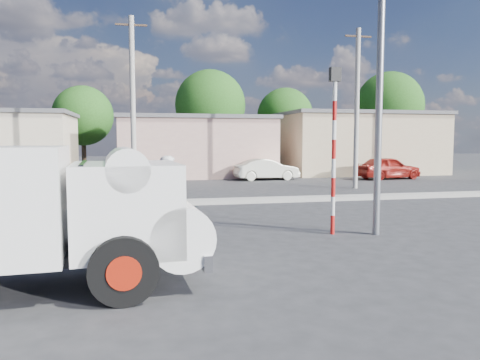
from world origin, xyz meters
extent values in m
plane|color=#292A2C|center=(0.00, 0.00, 0.00)|extent=(120.00, 120.00, 0.00)
cube|color=#99968E|center=(0.00, 8.00, 0.08)|extent=(40.00, 0.80, 0.16)
cylinder|color=black|center=(-2.06, -2.80, 0.53)|extent=(1.08, 0.38, 1.07)
cylinder|color=red|center=(-2.06, -2.80, 0.53)|extent=(0.54, 0.38, 0.52)
cylinder|color=black|center=(-2.19, -0.77, 0.53)|extent=(1.08, 0.38, 1.07)
cylinder|color=red|center=(-2.19, -0.77, 0.53)|extent=(0.54, 0.38, 0.52)
cube|color=black|center=(-3.87, -1.89, 0.61)|extent=(4.53, 1.54, 0.17)
cube|color=white|center=(-2.03, -1.78, 1.36)|extent=(1.87, 2.09, 1.50)
cylinder|color=white|center=(-1.20, -1.73, 0.92)|extent=(1.19, 2.05, 1.07)
cylinder|color=white|center=(-2.03, -1.78, 2.04)|extent=(0.80, 2.03, 0.68)
cube|color=silver|center=(-0.81, -1.70, 0.53)|extent=(0.27, 2.09, 0.27)
cube|color=black|center=(-2.70, -1.82, 1.80)|extent=(0.18, 1.65, 0.68)
imported|color=black|center=(-1.12, 0.52, 0.51)|extent=(2.03, 1.38, 1.01)
imported|color=silver|center=(-1.12, 0.52, 0.93)|extent=(0.68, 0.80, 1.85)
imported|color=white|center=(5.91, 17.72, 0.65)|extent=(3.97, 1.53, 1.29)
imported|color=maroon|center=(13.51, 16.68, 0.71)|extent=(4.36, 2.23, 1.42)
cylinder|color=red|center=(3.20, 1.50, 0.25)|extent=(0.11, 0.11, 0.50)
cylinder|color=white|center=(3.20, 1.50, 0.75)|extent=(0.11, 0.11, 0.50)
cylinder|color=red|center=(3.20, 1.50, 1.25)|extent=(0.11, 0.11, 0.50)
cylinder|color=white|center=(3.20, 1.50, 1.75)|extent=(0.11, 0.11, 0.50)
cylinder|color=red|center=(3.20, 1.50, 2.25)|extent=(0.11, 0.11, 0.50)
cylinder|color=white|center=(3.20, 1.50, 2.75)|extent=(0.11, 0.11, 0.50)
cylinder|color=red|center=(3.20, 1.50, 3.25)|extent=(0.11, 0.11, 0.50)
cylinder|color=white|center=(3.20, 1.50, 3.75)|extent=(0.11, 0.11, 0.50)
cube|color=black|center=(3.20, 1.50, 4.18)|extent=(0.28, 0.18, 0.36)
cylinder|color=slate|center=(4.30, 1.20, 4.50)|extent=(0.18, 0.18, 9.00)
cube|color=tan|center=(2.00, 22.00, 1.90)|extent=(10.00, 7.00, 3.80)
cube|color=#59595B|center=(2.00, 22.00, 3.92)|extent=(10.30, 7.30, 0.24)
cube|color=tan|center=(14.00, 22.00, 2.10)|extent=(11.00, 7.00, 4.20)
cube|color=#59595B|center=(14.00, 22.00, 4.32)|extent=(11.30, 7.30, 0.24)
cylinder|color=#38281E|center=(-6.00, 29.00, 1.74)|extent=(0.36, 0.36, 3.47)
sphere|color=#2A671E|center=(-6.00, 29.00, 4.34)|extent=(4.71, 4.71, 4.71)
cylinder|color=#38281E|center=(4.00, 28.00, 2.10)|extent=(0.36, 0.36, 4.20)
sphere|color=#2A671E|center=(4.00, 28.00, 5.25)|extent=(5.70, 5.70, 5.70)
cylinder|color=#38281E|center=(11.00, 30.00, 1.82)|extent=(0.36, 0.36, 3.64)
sphere|color=#2A671E|center=(11.00, 30.00, 4.55)|extent=(4.94, 4.94, 4.94)
cylinder|color=#38281E|center=(20.00, 28.00, 2.18)|extent=(0.36, 0.36, 4.37)
sphere|color=#2A671E|center=(20.00, 28.00, 5.46)|extent=(5.93, 5.93, 5.93)
cylinder|color=#99968E|center=(-2.00, 12.00, 4.00)|extent=(0.24, 0.24, 8.00)
cube|color=#38281E|center=(-2.00, 12.00, 7.60)|extent=(1.40, 0.08, 0.08)
cylinder|color=#99968E|center=(9.00, 12.00, 4.00)|extent=(0.24, 0.24, 8.00)
cube|color=#38281E|center=(9.00, 12.00, 7.60)|extent=(1.40, 0.08, 0.08)
camera|label=1|loc=(-1.81, -9.94, 2.52)|focal=35.00mm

